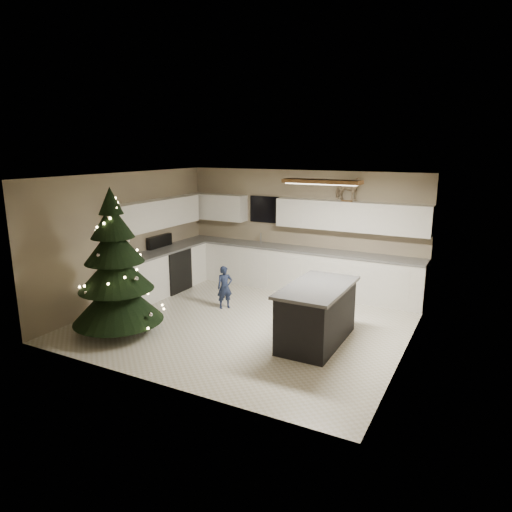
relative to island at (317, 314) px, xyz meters
name	(u,v)px	position (x,y,z in m)	size (l,w,h in m)	color
ground_plane	(247,322)	(-1.41, 0.24, -0.48)	(5.50, 5.50, 0.00)	beige
room_shell	(248,226)	(-1.39, 0.24, 1.27)	(5.52, 5.02, 2.61)	tan
cabinetry	(247,257)	(-2.32, 1.89, 0.28)	(5.50, 3.20, 2.00)	white
island	(317,314)	(0.00, 0.00, 0.00)	(0.90, 1.70, 0.95)	black
bar_stool	(294,303)	(-0.52, 0.31, -0.01)	(0.33, 0.33, 0.63)	brown
christmas_tree	(116,275)	(-3.09, -1.19, 0.53)	(1.55, 1.49, 2.47)	#3F2816
toddler	(225,287)	(-2.15, 0.69, -0.06)	(0.31, 0.20, 0.84)	#121937
rocking_horse	(347,189)	(-0.36, 2.57, 1.78)	(0.60, 0.34, 0.50)	brown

